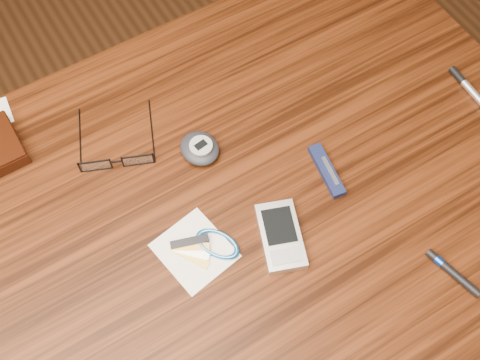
{
  "coord_description": "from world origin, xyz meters",
  "views": [
    {
      "loc": [
        -0.18,
        -0.32,
        1.51
      ],
      "look_at": [
        0.03,
        0.03,
        0.76
      ],
      "focal_mm": 45.0,
      "sensor_mm": 36.0,
      "label": 1
    }
  ],
  "objects": [
    {
      "name": "ground",
      "position": [
        0.0,
        0.0,
        0.0
      ],
      "size": [
        3.8,
        3.8,
        0.0
      ],
      "primitive_type": "plane",
      "color": "#472814",
      "rests_on": "ground"
    },
    {
      "name": "desk",
      "position": [
        0.0,
        0.0,
        0.65
      ],
      "size": [
        1.0,
        0.7,
        0.75
      ],
      "color": "#3D1909",
      "rests_on": "ground"
    },
    {
      "name": "eyeglasses",
      "position": [
        -0.1,
        0.15,
        0.76
      ],
      "size": [
        0.14,
        0.14,
        0.02
      ],
      "color": "black",
      "rests_on": "desk"
    },
    {
      "name": "pda_phone",
      "position": [
        0.04,
        -0.07,
        0.76
      ],
      "size": [
        0.08,
        0.11,
        0.02
      ],
      "color": "silver",
      "rests_on": "desk"
    },
    {
      "name": "pedometer",
      "position": [
        0.01,
        0.1,
        0.76
      ],
      "size": [
        0.06,
        0.07,
        0.03
      ],
      "color": "black",
      "rests_on": "desk"
    },
    {
      "name": "notepad_keys",
      "position": [
        -0.06,
        -0.03,
        0.75
      ],
      "size": [
        0.12,
        0.11,
        0.01
      ],
      "color": "white",
      "rests_on": "desk"
    },
    {
      "name": "pocket_knife",
      "position": [
        0.15,
        -0.02,
        0.76
      ],
      "size": [
        0.03,
        0.09,
        0.01
      ],
      "color": "#10193E",
      "rests_on": "desk"
    },
    {
      "name": "silver_pen",
      "position": [
        0.42,
        -0.03,
        0.76
      ],
      "size": [
        0.02,
        0.14,
        0.01
      ],
      "color": "silver",
      "rests_on": "desk"
    },
    {
      "name": "black_blue_pen",
      "position": [
        0.2,
        -0.23,
        0.76
      ],
      "size": [
        0.03,
        0.08,
        0.01
      ],
      "color": "black",
      "rests_on": "desk"
    }
  ]
}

